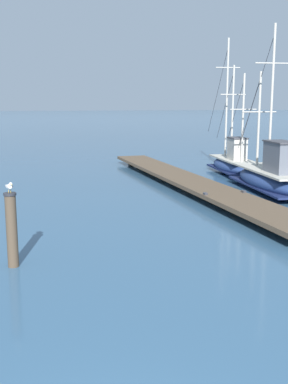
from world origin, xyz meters
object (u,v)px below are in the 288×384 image
(fishing_boat_1, at_px, (233,162))
(perched_seagull, at_px, (9,186))
(mooring_piling, at_px, (12,229))
(fishing_boat_0, at_px, (272,177))

(fishing_boat_1, distance_m, perched_seagull, 16.84)
(fishing_boat_1, bearing_deg, mooring_piling, -130.98)
(mooring_piling, bearing_deg, fishing_boat_0, 34.74)
(fishing_boat_0, bearing_deg, perched_seagull, -145.28)
(fishing_boat_0, xyz_separation_m, perched_seagull, (-10.52, -7.29, 1.26))
(fishing_boat_1, bearing_deg, perched_seagull, -131.00)
(fishing_boat_1, relative_size, perched_seagull, 19.65)
(mooring_piling, distance_m, perched_seagull, 1.01)
(mooring_piling, bearing_deg, fishing_boat_1, 49.02)
(fishing_boat_0, height_order, perched_seagull, fishing_boat_0)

